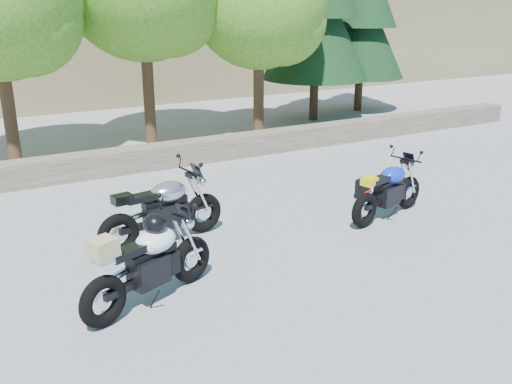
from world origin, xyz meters
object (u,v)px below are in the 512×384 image
Objects in this scene: silver_bike at (163,211)px; blue_bike at (389,191)px; white_bike at (149,261)px; backpack at (363,189)px.

silver_bike is 1.12× the size of blue_bike.
silver_bike is 3.77m from blue_bike.
white_bike is 1.03× the size of blue_bike.
blue_bike is (3.69, -0.79, -0.05)m from silver_bike.
white_bike reaches higher than silver_bike.
white_bike is 5.08m from backpack.
blue_bike reaches higher than backpack.
backpack is (0.27, 0.98, -0.29)m from blue_bike.
white_bike is 5.36× the size of backpack.
white_bike reaches higher than backpack.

